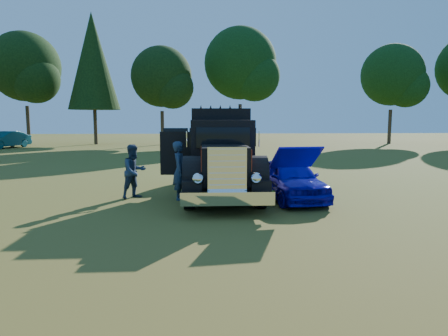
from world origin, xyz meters
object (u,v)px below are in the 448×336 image
hotrod_coupe (290,179)px  spectator_near (180,171)px  diamond_t_truck (221,159)px  distant_teal_car (6,140)px  spectator_far (134,171)px

hotrod_coupe → spectator_near: size_ratio=2.23×
diamond_t_truck → distant_teal_car: 29.86m
spectator_near → hotrod_coupe: bearing=-89.6°
spectator_near → spectator_far: spectator_near is taller
spectator_far → spectator_near: bearing=-54.4°
diamond_t_truck → spectator_near: (-1.39, -0.67, -0.32)m
diamond_t_truck → hotrod_coupe: diamond_t_truck is taller
spectator_near → diamond_t_truck: bearing=-61.0°
spectator_near → spectator_far: bearing=81.9°
diamond_t_truck → hotrod_coupe: bearing=-21.0°
spectator_far → distant_teal_car: (-15.54, 23.81, -0.15)m
diamond_t_truck → spectator_far: size_ratio=3.98×
spectator_far → distant_teal_car: spectator_far is taller
diamond_t_truck → hotrod_coupe: (2.22, -0.85, -0.61)m
spectator_far → distant_teal_car: bearing=80.1°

